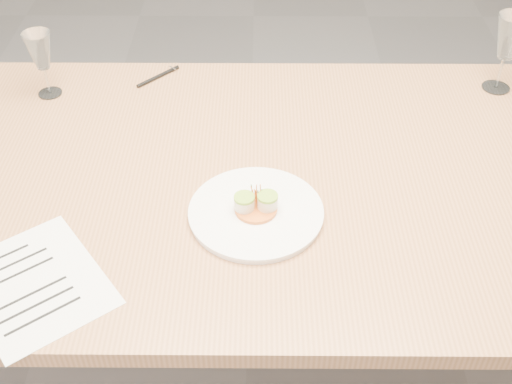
{
  "coord_description": "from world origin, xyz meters",
  "views": [
    {
      "loc": [
        0.04,
        -1.15,
        1.71
      ],
      "look_at": [
        0.03,
        -0.12,
        0.8
      ],
      "focal_mm": 45.0,
      "sensor_mm": 36.0,
      "label": 1
    }
  ],
  "objects_px": {
    "dining_table": "(244,194)",
    "ballpoint_pen": "(158,76)",
    "recipe_sheet": "(36,283)",
    "dinner_plate": "(256,211)",
    "wine_glass_2": "(510,39)",
    "wine_glass_1": "(40,52)"
  },
  "relations": [
    {
      "from": "dining_table",
      "to": "ballpoint_pen",
      "type": "relative_size",
      "value": 21.33
    },
    {
      "from": "recipe_sheet",
      "to": "ballpoint_pen",
      "type": "distance_m",
      "value": 0.77
    },
    {
      "from": "dinner_plate",
      "to": "wine_glass_2",
      "type": "distance_m",
      "value": 0.85
    },
    {
      "from": "recipe_sheet",
      "to": "wine_glass_2",
      "type": "xyz_separation_m",
      "value": [
        1.09,
        0.71,
        0.15
      ]
    },
    {
      "from": "ballpoint_pen",
      "to": "wine_glass_1",
      "type": "bearing_deg",
      "value": 150.38
    },
    {
      "from": "ballpoint_pen",
      "to": "wine_glass_2",
      "type": "distance_m",
      "value": 0.95
    },
    {
      "from": "dining_table",
      "to": "recipe_sheet",
      "type": "height_order",
      "value": "recipe_sheet"
    },
    {
      "from": "dining_table",
      "to": "dinner_plate",
      "type": "relative_size",
      "value": 8.21
    },
    {
      "from": "dinner_plate",
      "to": "wine_glass_1",
      "type": "bearing_deg",
      "value": 139.76
    },
    {
      "from": "dinner_plate",
      "to": "wine_glass_1",
      "type": "xyz_separation_m",
      "value": [
        -0.56,
        0.48,
        0.11
      ]
    },
    {
      "from": "ballpoint_pen",
      "to": "wine_glass_2",
      "type": "relative_size",
      "value": 0.52
    },
    {
      "from": "wine_glass_1",
      "to": "wine_glass_2",
      "type": "bearing_deg",
      "value": 1.71
    },
    {
      "from": "ballpoint_pen",
      "to": "wine_glass_2",
      "type": "xyz_separation_m",
      "value": [
        0.94,
        -0.05,
        0.15
      ]
    },
    {
      "from": "dining_table",
      "to": "recipe_sheet",
      "type": "relative_size",
      "value": 6.35
    },
    {
      "from": "dining_table",
      "to": "wine_glass_1",
      "type": "relative_size",
      "value": 13.24
    },
    {
      "from": "dinner_plate",
      "to": "ballpoint_pen",
      "type": "distance_m",
      "value": 0.63
    },
    {
      "from": "dining_table",
      "to": "ballpoint_pen",
      "type": "xyz_separation_m",
      "value": [
        -0.25,
        0.42,
        0.07
      ]
    },
    {
      "from": "wine_glass_2",
      "to": "wine_glass_1",
      "type": "bearing_deg",
      "value": -178.29
    },
    {
      "from": "dining_table",
      "to": "wine_glass_2",
      "type": "relative_size",
      "value": 11.18
    },
    {
      "from": "dining_table",
      "to": "wine_glass_1",
      "type": "bearing_deg",
      "value": 148.03
    },
    {
      "from": "wine_glass_2",
      "to": "ballpoint_pen",
      "type": "bearing_deg",
      "value": 177.14
    },
    {
      "from": "ballpoint_pen",
      "to": "wine_glass_1",
      "type": "height_order",
      "value": "wine_glass_1"
    }
  ]
}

